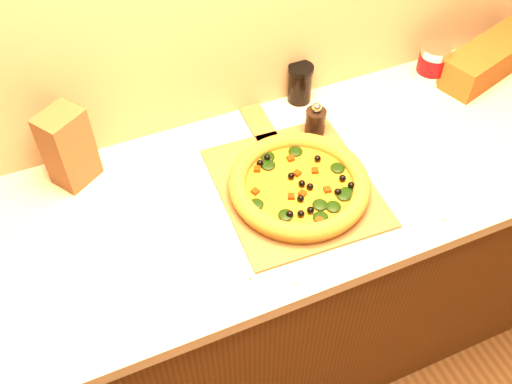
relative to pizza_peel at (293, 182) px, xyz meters
name	(u,v)px	position (x,y,z in m)	size (l,w,h in m)	color
cabinet	(266,283)	(-0.07, 0.01, -0.47)	(2.80, 0.65, 0.86)	#4D2910
countertop	(268,193)	(-0.07, 0.01, -0.02)	(2.84, 0.68, 0.04)	beige
pizza_peel	(293,182)	(0.00, 0.00, 0.00)	(0.41, 0.60, 0.01)	brown
pizza	(299,185)	(0.00, -0.04, 0.03)	(0.37, 0.37, 0.05)	#A9772A
bottle_cap	(278,243)	(-0.12, -0.17, 0.00)	(0.03, 0.03, 0.01)	black
pepper_grinder	(315,122)	(0.14, 0.15, 0.04)	(0.06, 0.06, 0.11)	black
rolling_pin	(479,56)	(0.80, 0.24, 0.02)	(0.39, 0.12, 0.05)	#5F3610
coffee_canister	(432,64)	(0.59, 0.23, 0.06)	(0.09, 0.09, 0.13)	silver
bread_bag	(490,58)	(0.79, 0.20, 0.05)	(0.38, 0.12, 0.10)	brown
paper_bag	(68,148)	(-0.52, 0.25, 0.11)	(0.11, 0.09, 0.22)	brown
dark_jar	(300,83)	(0.17, 0.31, 0.06)	(0.08, 0.08, 0.12)	black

